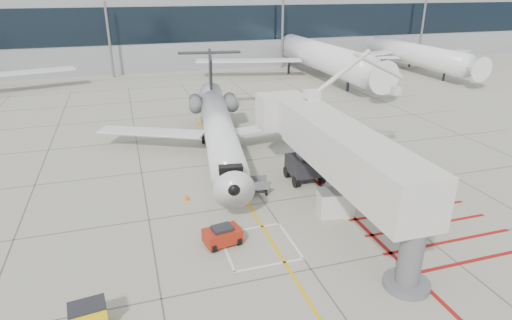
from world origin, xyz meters
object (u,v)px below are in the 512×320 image
object	(u,v)px
pushback_tug	(222,235)
spill_bin	(89,317)
jet_bridge	(347,162)
regional_jet	(221,120)

from	to	relation	value
pushback_tug	spill_bin	bearing A→B (deg)	-156.32
jet_bridge	spill_bin	xyz separation A→B (m)	(-15.33, -5.27, -3.42)
regional_jet	jet_bridge	size ratio (longest dim) A/B	1.42
jet_bridge	pushback_tug	xyz separation A→B (m)	(-8.13, -0.42, -3.46)
jet_bridge	spill_bin	distance (m)	16.57
regional_jet	spill_bin	distance (m)	20.31
regional_jet	spill_bin	world-z (taller)	regional_jet
jet_bridge	pushback_tug	bearing A→B (deg)	-176.54
pushback_tug	spill_bin	size ratio (longest dim) A/B	1.39
spill_bin	jet_bridge	bearing A→B (deg)	11.91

